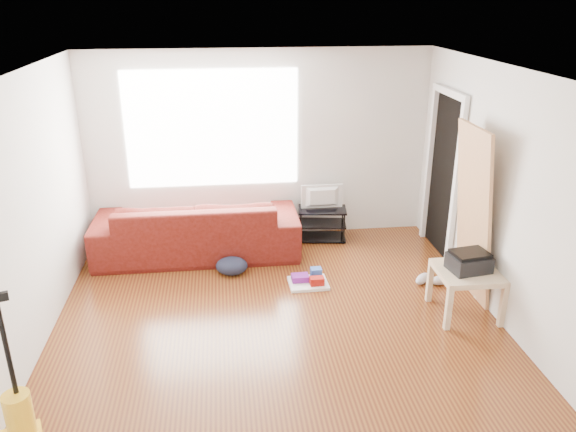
{
  "coord_description": "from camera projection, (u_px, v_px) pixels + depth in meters",
  "views": [
    {
      "loc": [
        -0.48,
        -4.68,
        3.13
      ],
      "look_at": [
        0.15,
        0.6,
        1.01
      ],
      "focal_mm": 35.0,
      "sensor_mm": 36.0,
      "label": 1
    }
  ],
  "objects": [
    {
      "name": "room",
      "position": [
        285.0,
        210.0,
        5.21
      ],
      "size": [
        4.51,
        5.01,
        2.51
      ],
      "color": "#502212",
      "rests_on": "ground"
    },
    {
      "name": "sofa",
      "position": [
        199.0,
        253.0,
        7.23
      ],
      "size": [
        2.55,
        1.0,
        0.74
      ],
      "primitive_type": "imported",
      "rotation": [
        0.0,
        0.0,
        3.14
      ],
      "color": "#420D07",
      "rests_on": "ground"
    },
    {
      "name": "tv_stand",
      "position": [
        322.0,
        223.0,
        7.58
      ],
      "size": [
        0.68,
        0.45,
        0.44
      ],
      "rotation": [
        0.0,
        0.0,
        -0.14
      ],
      "color": "black",
      "rests_on": "ground"
    },
    {
      "name": "tv",
      "position": [
        323.0,
        198.0,
        7.45
      ],
      "size": [
        0.56,
        0.07,
        0.32
      ],
      "primitive_type": "imported",
      "rotation": [
        0.0,
        0.0,
        3.14
      ],
      "color": "black",
      "rests_on": "tv_stand"
    },
    {
      "name": "side_table",
      "position": [
        467.0,
        277.0,
        5.74
      ],
      "size": [
        0.63,
        0.63,
        0.5
      ],
      "rotation": [
        0.0,
        0.0,
        -0.02
      ],
      "color": "beige",
      "rests_on": "ground"
    },
    {
      "name": "printer",
      "position": [
        469.0,
        261.0,
        5.67
      ],
      "size": [
        0.43,
        0.36,
        0.21
      ],
      "rotation": [
        0.0,
        0.0,
        0.16
      ],
      "color": "black",
      "rests_on": "side_table"
    },
    {
      "name": "bucket",
      "position": [
        222.0,
        263.0,
        6.99
      ],
      "size": [
        0.41,
        0.41,
        0.31
      ],
      "primitive_type": "cylinder",
      "rotation": [
        0.0,
        0.0,
        -0.37
      ],
      "color": "#1F3FB0",
      "rests_on": "ground"
    },
    {
      "name": "toilet_paper",
      "position": [
        222.0,
        246.0,
        6.94
      ],
      "size": [
        0.13,
        0.13,
        0.12
      ],
      "primitive_type": "cylinder",
      "color": "white",
      "rests_on": "bucket"
    },
    {
      "name": "cleaning_tray",
      "position": [
        309.0,
        280.0,
        6.46
      ],
      "size": [
        0.45,
        0.37,
        0.16
      ],
      "rotation": [
        0.0,
        0.0,
        0.03
      ],
      "color": "white",
      "rests_on": "ground"
    },
    {
      "name": "backpack",
      "position": [
        232.0,
        274.0,
        6.72
      ],
      "size": [
        0.41,
        0.34,
        0.21
      ],
      "primitive_type": "ellipsoid",
      "rotation": [
        0.0,
        0.0,
        -0.09
      ],
      "color": "#182032",
      "rests_on": "ground"
    },
    {
      "name": "sneakers",
      "position": [
        432.0,
        279.0,
        6.47
      ],
      "size": [
        0.47,
        0.27,
        0.11
      ],
      "rotation": [
        0.0,
        0.0,
        0.34
      ],
      "color": "silver",
      "rests_on": "ground"
    },
    {
      "name": "vacuum",
      "position": [
        21.0,
        429.0,
        4.0
      ],
      "size": [
        0.36,
        0.39,
        1.31
      ],
      "rotation": [
        0.0,
        0.0,
        0.35
      ],
      "color": "yellow",
      "rests_on": "ground"
    },
    {
      "name": "door_panel",
      "position": [
        463.0,
        293.0,
        6.29
      ],
      "size": [
        0.24,
        0.76,
        1.9
      ],
      "primitive_type": "cube",
      "rotation": [
        0.0,
        -0.1,
        0.0
      ],
      "color": "#B27D53",
      "rests_on": "ground"
    }
  ]
}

